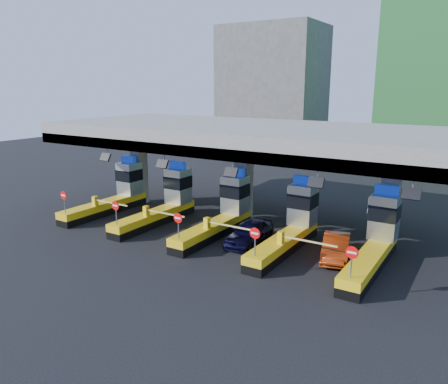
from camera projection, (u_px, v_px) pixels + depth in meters
The scene contains 10 objects.
ground at pixel (221, 233), 29.34m from camera, with size 120.00×120.00×0.00m, color black.
toll_canopy at pixel (243, 137), 30.25m from camera, with size 28.00×12.09×7.00m.
toll_lane_far_left at pixel (116, 193), 34.40m from camera, with size 4.43×8.00×4.16m.
toll_lane_left at pixel (166, 202), 31.82m from camera, with size 4.43×8.00×4.16m.
toll_lane_center at pixel (224, 212), 29.24m from camera, with size 4.43×8.00×4.16m.
toll_lane_right at pixel (293, 224), 26.65m from camera, with size 4.43×8.00×4.16m.
toll_lane_far_right at pixel (377, 239), 24.07m from camera, with size 4.43×8.00×4.16m.
bg_building_concrete at pixel (272, 90), 64.05m from camera, with size 14.00×10.00×18.00m, color #4C4C49.
van at pixel (249, 232), 27.16m from camera, with size 1.74×4.32×1.47m, color black.
red_car at pixel (336, 247), 24.84m from camera, with size 1.43×4.11×1.35m, color maroon.
Camera 1 is at (14.96, -23.49, 9.63)m, focal length 35.00 mm.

